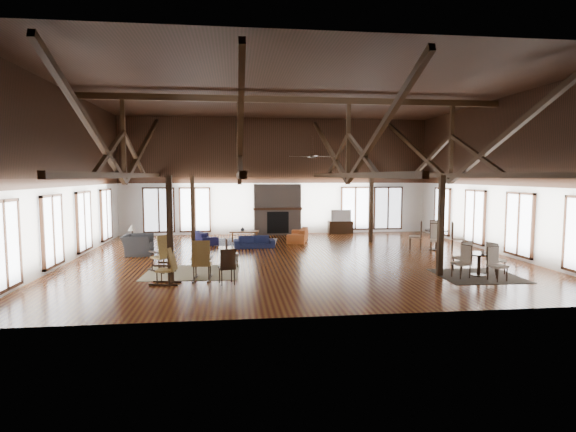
{
  "coord_description": "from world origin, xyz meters",
  "views": [
    {
      "loc": [
        -2.18,
        -16.33,
        3.04
      ],
      "look_at": [
        -0.12,
        1.0,
        1.46
      ],
      "focal_mm": 28.0,
      "sensor_mm": 36.0,
      "label": 1
    }
  ],
  "objects": [
    {
      "name": "wall_left",
      "position": [
        -8.0,
        0.0,
        3.0
      ],
      "size": [
        0.02,
        14.0,
        6.0
      ],
      "primitive_type": "cube",
      "color": "silver",
      "rests_on": "floor"
    },
    {
      "name": "floor",
      "position": [
        0.0,
        0.0,
        0.0
      ],
      "size": [
        16.0,
        16.0,
        0.0
      ],
      "primitive_type": "plane",
      "color": "brown",
      "rests_on": "ground"
    },
    {
      "name": "sofa_navy_left",
      "position": [
        -3.52,
        3.98,
        0.27
      ],
      "size": [
        1.96,
        1.26,
        0.53
      ],
      "primitive_type": "imported",
      "rotation": [
        0.0,
        0.0,
        1.9
      ],
      "color": "#191842",
      "rests_on": "floor"
    },
    {
      "name": "rug_tan",
      "position": [
        -3.53,
        -2.19,
        0.01
      ],
      "size": [
        3.0,
        2.41,
        0.01
      ],
      "primitive_type": "cube",
      "rotation": [
        0.0,
        0.0,
        -0.05
      ],
      "color": "tan",
      "rests_on": "floor"
    },
    {
      "name": "cup_near",
      "position": [
        5.22,
        -3.77,
        0.74
      ],
      "size": [
        0.12,
        0.12,
        0.09
      ],
      "primitive_type": "imported",
      "rotation": [
        0.0,
        0.0,
        0.11
      ],
      "color": "#B2B2B2",
      "rests_on": "cafe_table_near"
    },
    {
      "name": "sofa_navy_front",
      "position": [
        -1.38,
        2.44,
        0.25
      ],
      "size": [
        1.72,
        0.76,
        0.49
      ],
      "primitive_type": "imported",
      "rotation": [
        0.0,
        0.0,
        0.06
      ],
      "color": "#141A39",
      "rests_on": "floor"
    },
    {
      "name": "television",
      "position": [
        3.38,
        6.75,
        0.94
      ],
      "size": [
        1.06,
        0.26,
        0.61
      ],
      "primitive_type": "imported",
      "rotation": [
        0.0,
        0.0,
        -0.12
      ],
      "color": "#B2B2B2",
      "rests_on": "tv_console"
    },
    {
      "name": "roof_truss",
      "position": [
        0.0,
        0.0,
        4.03
      ],
      "size": [
        15.6,
        14.07,
        3.14
      ],
      "color": "black",
      "rests_on": "wall_back"
    },
    {
      "name": "ceiling_fan",
      "position": [
        0.5,
        -1.0,
        3.73
      ],
      "size": [
        1.6,
        1.6,
        0.75
      ],
      "color": "black",
      "rests_on": "roof_truss"
    },
    {
      "name": "cup_far",
      "position": [
        5.98,
        0.96,
        0.87
      ],
      "size": [
        0.13,
        0.13,
        0.1
      ],
      "primitive_type": "imported",
      "rotation": [
        0.0,
        0.0,
        -0.03
      ],
      "color": "#B2B2B2",
      "rests_on": "cafe_table_far"
    },
    {
      "name": "rug_navy",
      "position": [
        -1.85,
        4.18,
        0.01
      ],
      "size": [
        3.41,
        2.75,
        0.01
      ],
      "primitive_type": "cube",
      "rotation": [
        0.0,
        0.0,
        -0.14
      ],
      "color": "#161F3F",
      "rests_on": "floor"
    },
    {
      "name": "sofa_orange",
      "position": [
        0.72,
        4.14,
        0.3
      ],
      "size": [
        2.18,
        1.28,
        0.6
      ],
      "primitive_type": "imported",
      "rotation": [
        0.0,
        0.0,
        -1.82
      ],
      "color": "#AF5121",
      "rests_on": "floor"
    },
    {
      "name": "wall_front",
      "position": [
        0.0,
        -7.0,
        3.0
      ],
      "size": [
        16.0,
        0.02,
        6.0
      ],
      "primitive_type": "cube",
      "color": "silver",
      "rests_on": "floor"
    },
    {
      "name": "wall_back",
      "position": [
        0.0,
        7.0,
        3.0
      ],
      "size": [
        16.0,
        0.02,
        6.0
      ],
      "primitive_type": "cube",
      "color": "silver",
      "rests_on": "floor"
    },
    {
      "name": "tv_console",
      "position": [
        3.36,
        6.75,
        0.32
      ],
      "size": [
        1.28,
        0.48,
        0.64
      ],
      "primitive_type": "cube",
      "color": "black",
      "rests_on": "floor"
    },
    {
      "name": "rug_dark",
      "position": [
        5.13,
        -3.71,
        0.01
      ],
      "size": [
        2.45,
        2.24,
        0.01
      ],
      "primitive_type": "cube",
      "rotation": [
        0.0,
        0.0,
        -0.04
      ],
      "color": "#2A231C",
      "rests_on": "floor"
    },
    {
      "name": "side_chair_a",
      "position": [
        -2.38,
        -1.46,
        0.56
      ],
      "size": [
        0.45,
        0.45,
        0.96
      ],
      "rotation": [
        0.0,
        0.0,
        -1.47
      ],
      "color": "black",
      "rests_on": "floor"
    },
    {
      "name": "post_grid",
      "position": [
        0.0,
        0.0,
        1.52
      ],
      "size": [
        8.16,
        7.16,
        3.05
      ],
      "color": "black",
      "rests_on": "floor"
    },
    {
      "name": "vase",
      "position": [
        -1.84,
        4.2,
        0.6
      ],
      "size": [
        0.19,
        0.19,
        0.19
      ],
      "primitive_type": "imported",
      "rotation": [
        0.0,
        0.0,
        0.04
      ],
      "color": "#B2B2B2",
      "rests_on": "coffee_table"
    },
    {
      "name": "side_table_lamp",
      "position": [
        -6.24,
        1.98,
        0.42
      ],
      "size": [
        0.44,
        0.44,
        1.12
      ],
      "color": "black",
      "rests_on": "floor"
    },
    {
      "name": "cafe_table_far",
      "position": [
        6.01,
        1.02,
        0.57
      ],
      "size": [
        2.2,
        2.2,
        1.14
      ],
      "rotation": [
        0.0,
        0.0,
        -0.42
      ],
      "color": "black",
      "rests_on": "floor"
    },
    {
      "name": "armchair",
      "position": [
        -5.9,
        1.29,
        0.39
      ],
      "size": [
        1.21,
        1.07,
        0.78
      ],
      "primitive_type": "imported",
      "rotation": [
        0.0,
        0.0,
        1.59
      ],
      "color": "#2A2B2C",
      "rests_on": "floor"
    },
    {
      "name": "rocking_chair_a",
      "position": [
        -4.45,
        -1.93,
        0.55
      ],
      "size": [
        0.97,
        1.0,
        1.17
      ],
      "rotation": [
        0.0,
        0.0,
        0.73
      ],
      "color": "olive",
      "rests_on": "floor"
    },
    {
      "name": "rocking_chair_b",
      "position": [
        -3.16,
        -3.28,
        0.55
      ],
      "size": [
        0.55,
        0.94,
        1.18
      ],
      "rotation": [
        0.0,
        0.0,
        -0.07
      ],
      "color": "olive",
      "rests_on": "floor"
    },
    {
      "name": "cafe_table_near",
      "position": [
        5.16,
        -3.69,
        0.48
      ],
      "size": [
        1.9,
        1.9,
        0.97
      ],
      "rotation": [
        0.0,
        0.0,
        0.27
      ],
      "color": "black",
      "rests_on": "floor"
    },
    {
      "name": "rocking_chair_c",
      "position": [
        -4.04,
        -3.66,
        0.49
      ],
      "size": [
        0.87,
        0.55,
        1.04
      ],
      "rotation": [
        0.0,
        0.0,
        1.41
      ],
      "color": "olive",
      "rests_on": "floor"
    },
    {
      "name": "ceiling",
      "position": [
        0.0,
        0.0,
        6.0
      ],
      "size": [
        16.0,
        14.0,
        0.02
      ],
      "primitive_type": "cube",
      "color": "black",
      "rests_on": "wall_back"
    },
    {
      "name": "wall_right",
      "position": [
        8.0,
        0.0,
        3.0
      ],
      "size": [
        0.02,
        14.0,
        6.0
      ],
      "primitive_type": "cube",
      "color": "silver",
      "rests_on": "floor"
    },
    {
      "name": "side_chair_b",
      "position": [
        -2.4,
        -3.91,
        0.59
      ],
      "size": [
        0.51,
        0.51,
        1.02
      ],
      "rotation": [
        0.0,
        0.0,
        0.22
      ],
      "color": "black",
      "rests_on": "floor"
    },
    {
      "name": "fireplace",
      "position": [
        0.0,
        6.67,
        1.29
      ],
      "size": [
        2.5,
        0.69,
        2.6
      ],
      "color": "#756459",
      "rests_on": "floor"
    },
    {
      "name": "coffee_table",
      "position": [
        -1.75,
        4.29,
        0.44
      ],
      "size": [
        1.37,
        0.8,
        0.5
      ],
      "rotation": [
        0.0,
        0.0,
        -0.11
      ],
      "color": "brown",
      "rests_on": "floor"
    }
  ]
}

